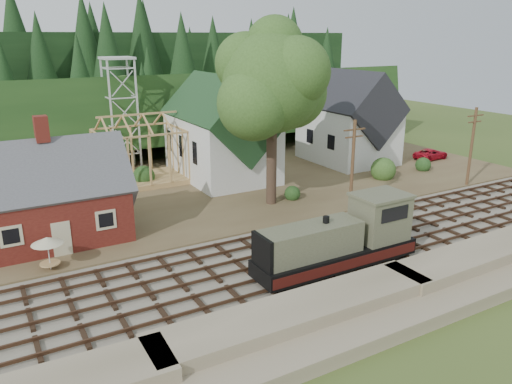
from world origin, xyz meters
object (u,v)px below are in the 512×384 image
patio_set (47,242)px  car_red (431,154)px  car_blue (111,219)px  locomotive (342,241)px

patio_set → car_red: bearing=11.3°
car_blue → patio_set: patio_set is taller
locomotive → car_blue: size_ratio=3.48×
car_red → locomotive: bearing=118.2°
locomotive → car_blue: locomotive is taller
car_red → car_blue: bearing=90.6°
car_blue → patio_set: bearing=-132.5°
car_blue → patio_set: 7.90m
car_blue → patio_set: size_ratio=1.47×
locomotive → car_red: (27.90, 17.55, -1.08)m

